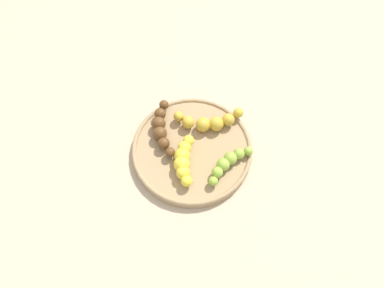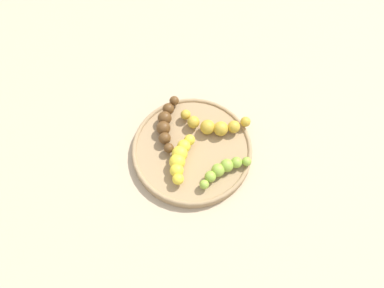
# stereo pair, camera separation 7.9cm
# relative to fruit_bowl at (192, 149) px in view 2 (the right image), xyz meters

# --- Properties ---
(ground_plane) EXTENTS (2.40, 2.40, 0.00)m
(ground_plane) POSITION_rel_fruit_bowl_xyz_m (0.00, 0.00, -0.01)
(ground_plane) COLOR tan
(fruit_bowl) EXTENTS (0.27, 0.27, 0.02)m
(fruit_bowl) POSITION_rel_fruit_bowl_xyz_m (0.00, 0.00, 0.00)
(fruit_bowl) COLOR #A08259
(fruit_bowl) RESTS_ON ground_plane
(banana_yellow) EXTENTS (0.12, 0.05, 0.04)m
(banana_yellow) POSITION_rel_fruit_bowl_xyz_m (0.04, -0.02, 0.02)
(banana_yellow) COLOR yellow
(banana_yellow) RESTS_ON fruit_bowl
(banana_green) EXTENTS (0.08, 0.11, 0.03)m
(banana_green) POSITION_rel_fruit_bowl_xyz_m (0.05, 0.07, 0.02)
(banana_green) COLOR #8CAD38
(banana_green) RESTS_ON fruit_bowl
(banana_spotted) EXTENTS (0.06, 0.16, 0.03)m
(banana_spotted) POSITION_rel_fruit_bowl_xyz_m (-0.05, 0.05, 0.02)
(banana_spotted) COLOR gold
(banana_spotted) RESTS_ON fruit_bowl
(banana_overripe) EXTENTS (0.15, 0.05, 0.03)m
(banana_overripe) POSITION_rel_fruit_bowl_xyz_m (-0.05, -0.06, 0.02)
(banana_overripe) COLOR #593819
(banana_overripe) RESTS_ON fruit_bowl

